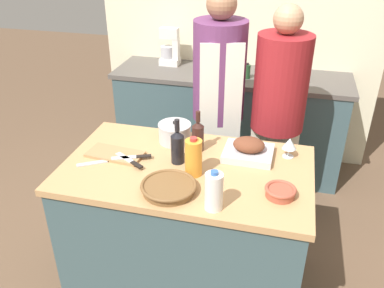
# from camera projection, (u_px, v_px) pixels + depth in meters

# --- Properties ---
(ground_plane) EXTENTS (12.00, 12.00, 0.00)m
(ground_plane) POSITION_uv_depth(u_px,v_px,m) (187.00, 278.00, 2.78)
(ground_plane) COLOR brown
(kitchen_island) EXTENTS (1.43, 0.85, 0.90)m
(kitchen_island) POSITION_uv_depth(u_px,v_px,m) (187.00, 227.00, 2.56)
(kitchen_island) COLOR #3D565B
(kitchen_island) RESTS_ON ground_plane
(back_counter) EXTENTS (2.12, 0.60, 0.94)m
(back_counter) POSITION_uv_depth(u_px,v_px,m) (229.00, 121.00, 3.85)
(back_counter) COLOR #3D565B
(back_counter) RESTS_ON ground_plane
(back_wall) EXTENTS (2.62, 0.10, 2.55)m
(back_wall) POSITION_uv_depth(u_px,v_px,m) (239.00, 27.00, 3.76)
(back_wall) COLOR beige
(back_wall) RESTS_ON ground_plane
(roasting_pan) EXTENTS (0.29, 0.25, 0.12)m
(roasting_pan) POSITION_uv_depth(u_px,v_px,m) (248.00, 150.00, 2.41)
(roasting_pan) COLOR #BCBCC1
(roasting_pan) RESTS_ON kitchen_island
(wicker_basket) EXTENTS (0.30, 0.30, 0.05)m
(wicker_basket) POSITION_uv_depth(u_px,v_px,m) (169.00, 187.00, 2.11)
(wicker_basket) COLOR brown
(wicker_basket) RESTS_ON kitchen_island
(cutting_board) EXTENTS (0.35, 0.19, 0.02)m
(cutting_board) POSITION_uv_depth(u_px,v_px,m) (115.00, 154.00, 2.44)
(cutting_board) COLOR #AD7F51
(cutting_board) RESTS_ON kitchen_island
(stock_pot) EXTENTS (0.21, 0.21, 0.15)m
(stock_pot) POSITION_uv_depth(u_px,v_px,m) (175.00, 133.00, 2.57)
(stock_pot) COLOR #B7B7BC
(stock_pot) RESTS_ON kitchen_island
(mixing_bowl) EXTENTS (0.16, 0.16, 0.05)m
(mixing_bowl) POSITION_uv_depth(u_px,v_px,m) (280.00, 191.00, 2.08)
(mixing_bowl) COLOR #A84C38
(mixing_bowl) RESTS_ON kitchen_island
(juice_jug) EXTENTS (0.09, 0.09, 0.23)m
(juice_jug) POSITION_uv_depth(u_px,v_px,m) (194.00, 157.00, 2.22)
(juice_jug) COLOR orange
(juice_jug) RESTS_ON kitchen_island
(milk_jug) EXTENTS (0.09, 0.09, 0.22)m
(milk_jug) POSITION_uv_depth(u_px,v_px,m) (214.00, 191.00, 1.96)
(milk_jug) COLOR white
(milk_jug) RESTS_ON kitchen_island
(wine_bottle_green) EXTENTS (0.07, 0.07, 0.26)m
(wine_bottle_green) POSITION_uv_depth(u_px,v_px,m) (198.00, 135.00, 2.46)
(wine_bottle_green) COLOR #381E19
(wine_bottle_green) RESTS_ON kitchen_island
(wine_bottle_dark) EXTENTS (0.08, 0.08, 0.28)m
(wine_bottle_dark) POSITION_uv_depth(u_px,v_px,m) (177.00, 146.00, 2.33)
(wine_bottle_dark) COLOR black
(wine_bottle_dark) RESTS_ON kitchen_island
(wine_glass_left) EXTENTS (0.08, 0.08, 0.12)m
(wine_glass_left) POSITION_uv_depth(u_px,v_px,m) (290.00, 144.00, 2.39)
(wine_glass_left) COLOR silver
(wine_glass_left) RESTS_ON kitchen_island
(knife_chef) EXTENTS (0.26, 0.18, 0.01)m
(knife_chef) POSITION_uv_depth(u_px,v_px,m) (103.00, 161.00, 2.38)
(knife_chef) COLOR #B7B7BC
(knife_chef) RESTS_ON kitchen_island
(knife_paring) EXTENTS (0.23, 0.12, 0.01)m
(knife_paring) POSITION_uv_depth(u_px,v_px,m) (133.00, 157.00, 2.39)
(knife_paring) COLOR #B7B7BC
(knife_paring) RESTS_ON cutting_board
(knife_bread) EXTENTS (0.21, 0.14, 0.01)m
(knife_bread) POSITION_uv_depth(u_px,v_px,m) (130.00, 161.00, 2.35)
(knife_bread) COLOR #B7B7BC
(knife_bread) RESTS_ON cutting_board
(stand_mixer) EXTENTS (0.18, 0.14, 0.35)m
(stand_mixer) POSITION_uv_depth(u_px,v_px,m) (170.00, 50.00, 3.79)
(stand_mixer) COLOR silver
(stand_mixer) RESTS_ON back_counter
(condiment_bottle_tall) EXTENTS (0.05, 0.05, 0.13)m
(condiment_bottle_tall) POSITION_uv_depth(u_px,v_px,m) (302.00, 68.00, 3.58)
(condiment_bottle_tall) COLOR #234C28
(condiment_bottle_tall) RESTS_ON back_counter
(condiment_bottle_short) EXTENTS (0.05, 0.05, 0.14)m
(condiment_bottle_short) POSITION_uv_depth(u_px,v_px,m) (247.00, 72.00, 3.49)
(condiment_bottle_short) COLOR #234C28
(condiment_bottle_short) RESTS_ON back_counter
(condiment_bottle_extra) EXTENTS (0.06, 0.06, 0.18)m
(condiment_bottle_extra) POSITION_uv_depth(u_px,v_px,m) (298.00, 70.00, 3.47)
(condiment_bottle_extra) COLOR #B28E2D
(condiment_bottle_extra) RESTS_ON back_counter
(person_cook_aproned) EXTENTS (0.38, 0.41, 1.76)m
(person_cook_aproned) POSITION_uv_depth(u_px,v_px,m) (218.00, 101.00, 2.99)
(person_cook_aproned) COLOR beige
(person_cook_aproned) RESTS_ON ground_plane
(person_cook_guest) EXTENTS (0.38, 0.38, 1.69)m
(person_cook_guest) POSITION_uv_depth(u_px,v_px,m) (278.00, 113.00, 2.92)
(person_cook_guest) COLOR beige
(person_cook_guest) RESTS_ON ground_plane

